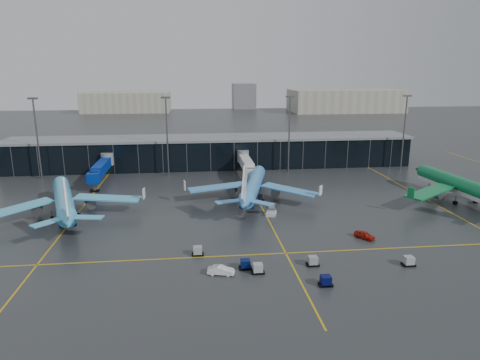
{
  "coord_description": "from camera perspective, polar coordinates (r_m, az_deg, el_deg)",
  "views": [
    {
      "loc": [
        -6.9,
        -88.26,
        33.49
      ],
      "look_at": [
        5.0,
        18.0,
        6.0
      ],
      "focal_mm": 32.0,
      "sensor_mm": 36.0,
      "label": 1
    }
  ],
  "objects": [
    {
      "name": "mobile_airstair",
      "position": [
        102.4,
        4.18,
        -4.26
      ],
      "size": [
        3.09,
        3.73,
        3.45
      ],
      "rotation": [
        0.0,
        0.0,
        -0.32
      ],
      "color": "silver",
      "rests_on": "ground"
    },
    {
      "name": "taxi_lines",
      "position": [
        105.75,
        3.15,
        -4.06
      ],
      "size": [
        220.0,
        120.0,
        0.02
      ],
      "color": "gold",
      "rests_on": "ground"
    },
    {
      "name": "service_van_red",
      "position": [
        91.93,
        16.27,
        -7.06
      ],
      "size": [
        4.0,
        4.54,
        1.48
      ],
      "primitive_type": "imported",
      "rotation": [
        0.0,
        0.0,
        0.64
      ],
      "color": "#A5170C",
      "rests_on": "ground"
    },
    {
      "name": "flood_masts",
      "position": [
        140.16,
        -1.46,
        6.34
      ],
      "size": [
        203.0,
        0.5,
        25.5
      ],
      "color": "#595B60",
      "rests_on": "ground"
    },
    {
      "name": "airliner_arkefly",
      "position": [
        108.12,
        -22.57,
        -1.17
      ],
      "size": [
        48.33,
        51.64,
        12.99
      ],
      "primitive_type": null,
      "rotation": [
        0.0,
        0.0,
        0.31
      ],
      "color": "#44AFDF",
      "rests_on": "ground"
    },
    {
      "name": "jet_bridges",
      "position": [
        137.31,
        -18.05,
        1.53
      ],
      "size": [
        94.0,
        27.5,
        7.2
      ],
      "color": "#595B60",
      "rests_on": "ground"
    },
    {
      "name": "airliner_klm_near",
      "position": [
        112.59,
        1.8,
        0.45
      ],
      "size": [
        45.26,
        48.88,
        12.66
      ],
      "primitive_type": null,
      "rotation": [
        0.0,
        0.0,
        -0.25
      ],
      "color": "#418ED5",
      "rests_on": "ground"
    },
    {
      "name": "terminal_pier",
      "position": [
        153.02,
        -3.7,
        3.82
      ],
      "size": [
        142.0,
        17.0,
        10.7
      ],
      "color": "black",
      "rests_on": "ground"
    },
    {
      "name": "service_van_white",
      "position": [
        73.79,
        -2.56,
        -11.93
      ],
      "size": [
        4.81,
        2.52,
        1.51
      ],
      "primitive_type": "imported",
      "rotation": [
        0.0,
        0.0,
        1.36
      ],
      "color": "silver",
      "rests_on": "ground"
    },
    {
      "name": "distant_hangars",
      "position": [
        363.66,
        2.66,
        10.51
      ],
      "size": [
        260.0,
        71.0,
        22.0
      ],
      "color": "#B2AD99",
      "rests_on": "ground"
    },
    {
      "name": "baggage_carts",
      "position": [
        76.2,
        6.72,
        -11.13
      ],
      "size": [
        39.19,
        15.51,
        1.7
      ],
      "color": "black",
      "rests_on": "ground"
    },
    {
      "name": "ground",
      "position": [
        94.65,
        -1.81,
        -6.31
      ],
      "size": [
        600.0,
        600.0,
        0.0
      ],
      "primitive_type": "plane",
      "color": "#282B2D",
      "rests_on": "ground"
    },
    {
      "name": "airliner_aer_lingus",
      "position": [
        124.97,
        27.57,
        0.41
      ],
      "size": [
        42.81,
        47.64,
        13.55
      ],
      "primitive_type": null,
      "rotation": [
        0.0,
        0.0,
        0.1
      ],
      "color": "#0D703C",
      "rests_on": "ground"
    }
  ]
}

